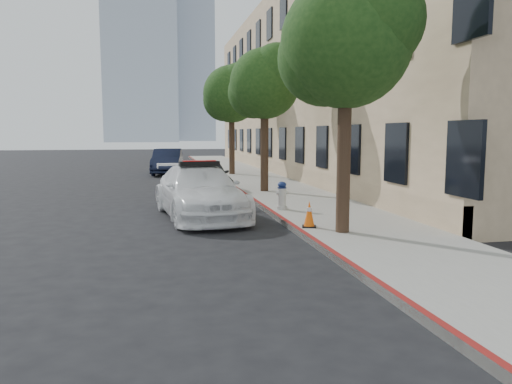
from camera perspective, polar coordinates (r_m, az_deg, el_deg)
The scene contains 14 objects.
ground at distance 12.57m, azimuth -6.06°, elevation -3.97°, with size 120.00×120.00×0.00m, color black.
sidewalk at distance 22.91m, azimuth 0.51°, elevation 1.12°, with size 3.20×50.00×0.15m, color gray.
curb_strip at distance 22.64m, azimuth -3.31°, elevation 1.04°, with size 0.12×50.00×0.15m, color maroon.
building at distance 29.31m, azimuth 9.41°, elevation 11.92°, with size 8.00×36.00×10.00m, color tan.
tower_left at distance 135.18m, azimuth -13.18°, elevation 18.43°, with size 18.00×14.00×60.00m, color #9EA8B7.
tower_right at distance 148.94m, azimuth -7.77°, elevation 14.32°, with size 14.00×14.00×44.00m, color #9EA8B7.
tree_near at distance 11.23m, azimuth 10.44°, elevation 16.60°, with size 2.92×2.82×5.62m.
tree_mid at distance 18.82m, azimuth 1.09°, elevation 12.35°, with size 2.77×2.64×5.43m.
tree_far at distance 26.67m, azimuth -2.74°, elevation 11.19°, with size 3.10×3.00×5.81m.
police_car at distance 13.88m, azimuth -6.46°, elevation 0.05°, with size 2.60×5.14×1.58m.
parked_car_mid at distance 19.39m, azimuth -5.71°, elevation 1.83°, with size 1.58×3.94×1.34m, color #212429.
parked_car_far at distance 28.75m, azimuth -10.08°, elevation 3.46°, with size 1.52×4.35×1.43m, color black.
fire_hydrant at distance 14.29m, azimuth 2.99°, elevation -0.45°, with size 0.33×0.31×0.80m.
traffic_cone at distance 11.68m, azimuth 6.10°, elevation -2.53°, with size 0.40×0.40×0.62m.
Camera 1 is at (-1.16, -12.29, 2.34)m, focal length 35.00 mm.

